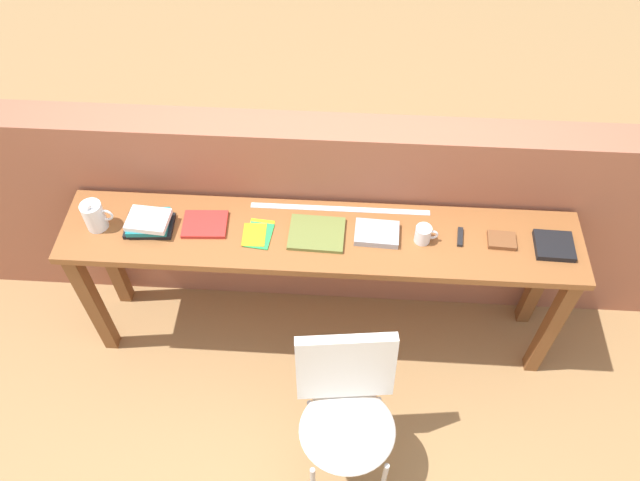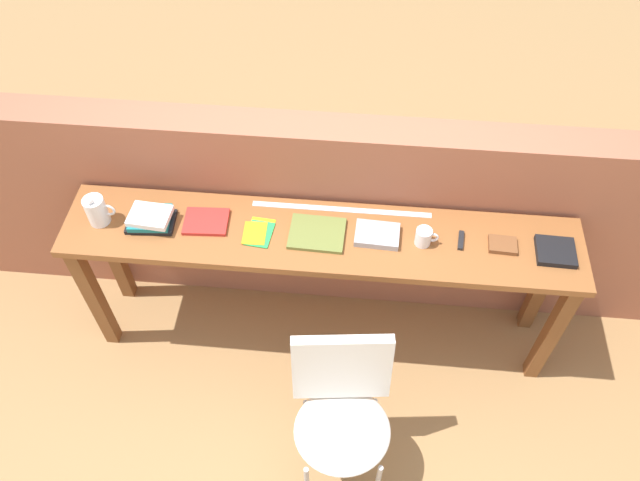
% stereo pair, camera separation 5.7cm
% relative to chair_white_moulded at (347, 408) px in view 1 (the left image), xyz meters
% --- Properties ---
extents(ground_plane, '(40.00, 40.00, 0.00)m').
position_rel_chair_white_moulded_xyz_m(ground_plane, '(-0.16, 0.41, -0.53)').
color(ground_plane, '#9E7547').
extents(brick_wall_back, '(6.00, 0.20, 1.26)m').
position_rel_chair_white_moulded_xyz_m(brick_wall_back, '(-0.16, 1.05, 0.11)').
color(brick_wall_back, '#9E5B42').
rests_on(brick_wall_back, ground).
extents(sideboard, '(2.50, 0.44, 0.88)m').
position_rel_chair_white_moulded_xyz_m(sideboard, '(-0.16, 0.71, 0.21)').
color(sideboard, brown).
rests_on(sideboard, ground).
extents(chair_white_moulded, '(0.49, 0.50, 0.89)m').
position_rel_chair_white_moulded_xyz_m(chair_white_moulded, '(0.00, 0.00, 0.00)').
color(chair_white_moulded, silver).
rests_on(chair_white_moulded, ground).
extents(pitcher_white, '(0.14, 0.10, 0.18)m').
position_rel_chair_white_moulded_xyz_m(pitcher_white, '(-1.23, 0.70, 0.43)').
color(pitcher_white, white).
rests_on(pitcher_white, sideboard).
extents(book_stack_leftmost, '(0.23, 0.18, 0.08)m').
position_rel_chair_white_moulded_xyz_m(book_stack_leftmost, '(-0.98, 0.71, 0.39)').
color(book_stack_leftmost, black).
rests_on(book_stack_leftmost, sideboard).
extents(magazine_cycling, '(0.22, 0.18, 0.02)m').
position_rel_chair_white_moulded_xyz_m(magazine_cycling, '(-0.72, 0.73, 0.36)').
color(magazine_cycling, red).
rests_on(magazine_cycling, sideboard).
extents(pamphlet_pile_colourful, '(0.15, 0.19, 0.01)m').
position_rel_chair_white_moulded_xyz_m(pamphlet_pile_colourful, '(-0.46, 0.69, 0.36)').
color(pamphlet_pile_colourful, yellow).
rests_on(pamphlet_pile_colourful, sideboard).
extents(book_open_centre, '(0.27, 0.22, 0.02)m').
position_rel_chair_white_moulded_xyz_m(book_open_centre, '(-0.18, 0.71, 0.36)').
color(book_open_centre, olive).
rests_on(book_open_centre, sideboard).
extents(book_grey_hardcover, '(0.21, 0.16, 0.03)m').
position_rel_chair_white_moulded_xyz_m(book_grey_hardcover, '(0.11, 0.72, 0.37)').
color(book_grey_hardcover, '#9E9EA3').
rests_on(book_grey_hardcover, sideboard).
extents(mug, '(0.11, 0.08, 0.09)m').
position_rel_chair_white_moulded_xyz_m(mug, '(0.32, 0.71, 0.40)').
color(mug, white).
rests_on(mug, sideboard).
extents(multitool_folded, '(0.04, 0.11, 0.02)m').
position_rel_chair_white_moulded_xyz_m(multitool_folded, '(0.50, 0.73, 0.36)').
color(multitool_folded, black).
rests_on(multitool_folded, sideboard).
extents(leather_journal_brown, '(0.13, 0.11, 0.02)m').
position_rel_chair_white_moulded_xyz_m(leather_journal_brown, '(0.69, 0.72, 0.37)').
color(leather_journal_brown, brown).
rests_on(leather_journal_brown, sideboard).
extents(book_repair_rightmost, '(0.18, 0.17, 0.03)m').
position_rel_chair_white_moulded_xyz_m(book_repair_rightmost, '(0.94, 0.70, 0.37)').
color(book_repair_rightmost, black).
rests_on(book_repair_rightmost, sideboard).
extents(ruler_metal_back_edge, '(0.88, 0.03, 0.00)m').
position_rel_chair_white_moulded_xyz_m(ruler_metal_back_edge, '(-0.07, 0.88, 0.35)').
color(ruler_metal_back_edge, silver).
rests_on(ruler_metal_back_edge, sideboard).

